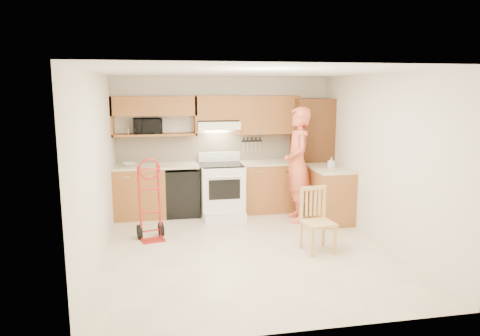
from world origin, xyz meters
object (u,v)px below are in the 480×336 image
object	(u,v)px
microwave	(148,126)
hand_truck	(151,203)
range	(222,186)
person	(298,165)
dining_chair	(318,221)

from	to	relation	value
microwave	hand_truck	bearing A→B (deg)	-94.15
hand_truck	range	bearing A→B (deg)	27.23
microwave	hand_truck	xyz separation A→B (m)	(0.03, -1.41, -1.06)
person	dining_chair	distance (m)	1.62
person	hand_truck	world-z (taller)	person
microwave	person	distance (m)	2.74
hand_truck	microwave	bearing A→B (deg)	78.51
microwave	dining_chair	size ratio (longest dim) A/B	0.54
person	microwave	bearing A→B (deg)	-102.22
range	dining_chair	bearing A→B (deg)	-62.05
microwave	range	size ratio (longest dim) A/B	0.44
microwave	hand_truck	distance (m)	1.76
microwave	dining_chair	bearing A→B (deg)	-50.64
microwave	dining_chair	xyz separation A→B (m)	(2.35, -2.37, -1.17)
microwave	hand_truck	world-z (taller)	microwave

